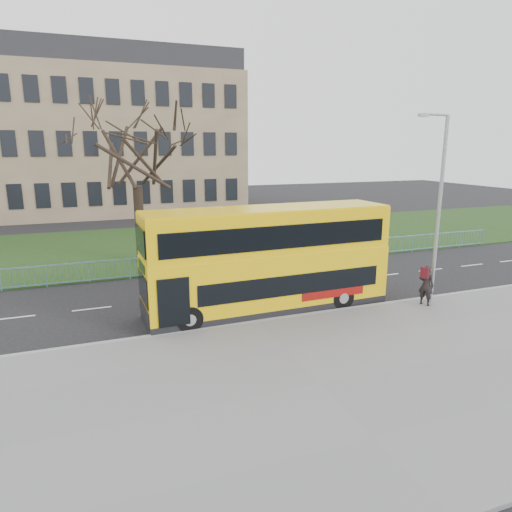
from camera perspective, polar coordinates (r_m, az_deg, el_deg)
The scene contains 10 objects.
ground at distance 19.40m, azimuth -1.58°, elevation -6.86°, with size 120.00×120.00×0.00m, color black.
pavement at distance 13.74m, azimuth 7.99°, elevation -15.79°, with size 80.00×10.50×0.12m, color slate.
kerb at distance 18.01m, azimuth 0.04°, elevation -8.26°, with size 80.00×0.20×0.14m, color gray.
grass_verge at distance 32.75m, azimuth -9.75°, elevation 1.50°, with size 80.00×15.40×0.08m, color #1A3513.
guard_railing at distance 25.29m, azimuth -6.46°, elevation -0.76°, with size 40.00×0.12×1.10m, color #689CB9, non-canonical shape.
bare_tree at distance 27.39m, azimuth -14.72°, elevation 10.27°, with size 7.45×7.45×10.65m, color black, non-canonical shape.
civic_building at distance 52.21m, azimuth -20.11°, elevation 13.01°, with size 30.00×15.00×14.00m, color #7E6750.
yellow_bus at distance 18.86m, azimuth 1.54°, elevation -0.14°, with size 10.31×2.71×4.29m.
pedestrian at distance 20.80m, azimuth 20.49°, elevation -3.43°, with size 0.64×0.42×1.75m, color black.
street_lamp at distance 20.42m, azimuth 21.79°, elevation 6.09°, with size 1.67×0.39×7.90m.
Camera 1 is at (-5.88, -17.21, 6.76)m, focal length 32.00 mm.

